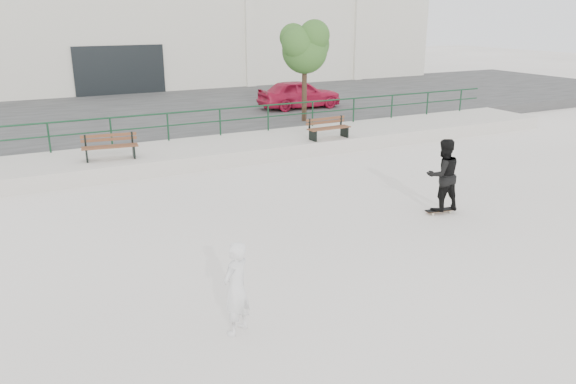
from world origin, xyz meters
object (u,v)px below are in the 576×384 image
tree (305,46)px  skateboard (440,210)px  seated_skater (236,288)px  bench_right (328,128)px  red_car (299,94)px  bench_left (110,147)px  standing_skater (443,175)px

tree → skateboard: size_ratio=5.23×
tree → seated_skater: bearing=-122.7°
bench_right → tree: (0.96, 3.53, 2.76)m
tree → red_car: 4.16m
bench_left → skateboard: size_ratio=2.21×
bench_right → tree: tree is taller
red_car → seated_skater: bearing=150.8°
bench_left → bench_right: size_ratio=1.04×
skateboard → seated_skater: size_ratio=0.51×
skateboard → standing_skater: 0.95m
seated_skater → standing_skater: bearing=171.3°
red_car → seated_skater: (-10.05, -16.53, -0.40)m
tree → standing_skater: (-1.85, -10.61, -2.61)m
standing_skater → skateboard: bearing=22.7°
red_car → standing_skater: size_ratio=2.17×
bench_right → tree: 4.58m
bench_left → seated_skater: 10.52m
bench_right → standing_skater: size_ratio=0.92×
tree → skateboard: bearing=-99.9°
bench_right → red_car: bearing=67.3°
bench_left → standing_skater: (6.82, -7.66, 0.13)m
tree → standing_skater: tree is taller
tree → skateboard: tree is taller
bench_right → standing_skater: (-0.89, -7.08, 0.14)m
bench_right → standing_skater: 7.13m
bench_right → red_car: (2.35, 6.59, 0.30)m
seated_skater → red_car: bearing=-152.9°
bench_right → seated_skater: size_ratio=1.08×
red_car → skateboard: red_car is taller
standing_skater → seated_skater: 7.39m
red_car → standing_skater: bearing=168.8°
skateboard → standing_skater: bearing=21.9°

